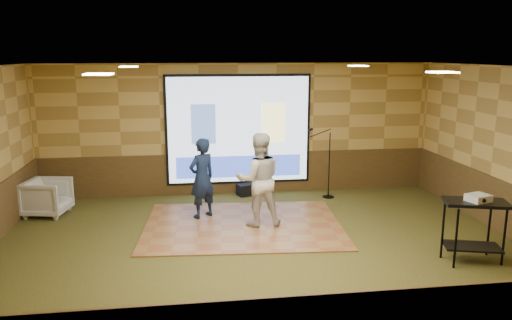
{
  "coord_description": "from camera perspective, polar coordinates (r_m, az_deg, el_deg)",
  "views": [
    {
      "loc": [
        -1.16,
        -7.77,
        3.22
      ],
      "look_at": [
        0.07,
        1.06,
        1.3
      ],
      "focal_mm": 35.0,
      "sensor_mm": 36.0,
      "label": 1
    }
  ],
  "objects": [
    {
      "name": "av_table",
      "position": [
        8.49,
        23.69,
        -6.21
      ],
      "size": [
        0.94,
        0.5,
        0.99
      ],
      "rotation": [
        0.0,
        0.0,
        -0.28
      ],
      "color": "black",
      "rests_on": "ground"
    },
    {
      "name": "projector_screen",
      "position": [
        11.41,
        -2.0,
        3.34
      ],
      "size": [
        3.32,
        0.06,
        2.52
      ],
      "color": "black",
      "rests_on": "room_shell"
    },
    {
      "name": "wainscot_right",
      "position": [
        9.99,
        26.98,
        -5.16
      ],
      "size": [
        0.04,
        7.0,
        0.95
      ],
      "primitive_type": "cube",
      "color": "#483418",
      "rests_on": "ground"
    },
    {
      "name": "duffel_bag",
      "position": [
        11.53,
        -1.07,
        -3.4
      ],
      "size": [
        0.49,
        0.41,
        0.26
      ],
      "primitive_type": "cube",
      "rotation": [
        0.0,
        0.0,
        0.36
      ],
      "color": "black",
      "rests_on": "ground"
    },
    {
      "name": "downlight_nw",
      "position": [
        9.63,
        -14.35,
        10.29
      ],
      "size": [
        0.32,
        0.32,
        0.02
      ],
      "primitive_type": "cube",
      "color": "#FFECBF",
      "rests_on": "room_shell"
    },
    {
      "name": "downlight_se",
      "position": [
        7.12,
        20.53,
        9.37
      ],
      "size": [
        0.32,
        0.32,
        0.02
      ],
      "primitive_type": "cube",
      "color": "#FFECBF",
      "rests_on": "room_shell"
    },
    {
      "name": "downlight_ne",
      "position": [
        10.15,
        11.61,
        10.49
      ],
      "size": [
        0.32,
        0.32,
        0.02
      ],
      "primitive_type": "cube",
      "color": "#FFECBF",
      "rests_on": "room_shell"
    },
    {
      "name": "wainscot_back",
      "position": [
        11.64,
        -1.98,
        -1.5
      ],
      "size": [
        9.0,
        0.04,
        0.95
      ],
      "primitive_type": "cube",
      "color": "#483418",
      "rests_on": "ground"
    },
    {
      "name": "mic_stand",
      "position": [
        11.37,
        8.05,
        -1.85
      ],
      "size": [
        0.63,
        0.26,
        1.61
      ],
      "rotation": [
        0.0,
        0.0,
        0.06
      ],
      "color": "black",
      "rests_on": "ground"
    },
    {
      "name": "ground",
      "position": [
        8.5,
        0.54,
        -10.13
      ],
      "size": [
        9.0,
        9.0,
        0.0
      ],
      "primitive_type": "plane",
      "color": "#2A3417",
      "rests_on": "ground"
    },
    {
      "name": "player_left",
      "position": [
        9.83,
        -6.19,
        -2.06
      ],
      "size": [
        0.69,
        0.64,
        1.59
      ],
      "primitive_type": "imported",
      "rotation": [
        0.0,
        0.0,
        3.75
      ],
      "color": "#131F3D",
      "rests_on": "dance_floor"
    },
    {
      "name": "downlight_sw",
      "position": [
        6.36,
        -17.54,
        9.33
      ],
      "size": [
        0.32,
        0.32,
        0.02
      ],
      "primitive_type": "cube",
      "color": "#FFECBF",
      "rests_on": "room_shell"
    },
    {
      "name": "banquet_chair",
      "position": [
        10.92,
        -22.74,
        -3.96
      ],
      "size": [
        0.95,
        0.93,
        0.74
      ],
      "primitive_type": "imported",
      "rotation": [
        0.0,
        0.0,
        1.38
      ],
      "color": "gray",
      "rests_on": "ground"
    },
    {
      "name": "dance_floor",
      "position": [
        9.57,
        -1.5,
        -7.44
      ],
      "size": [
        3.9,
        3.08,
        0.03
      ],
      "primitive_type": "cube",
      "rotation": [
        0.0,
        0.0,
        -0.07
      ],
      "color": "olive",
      "rests_on": "ground"
    },
    {
      "name": "player_right",
      "position": [
        9.3,
        0.32,
        -2.25
      ],
      "size": [
        0.89,
        0.7,
        1.76
      ],
      "primitive_type": "imported",
      "rotation": [
        0.0,
        0.0,
        3.19
      ],
      "color": "beige",
      "rests_on": "dance_floor"
    },
    {
      "name": "projector",
      "position": [
        8.39,
        24.07,
        -3.98
      ],
      "size": [
        0.39,
        0.36,
        0.11
      ],
      "primitive_type": "cube",
      "rotation": [
        0.0,
        0.0,
        0.31
      ],
      "color": "silver",
      "rests_on": "av_table"
    },
    {
      "name": "room_shell",
      "position": [
        7.94,
        0.57,
        3.99
      ],
      "size": [
        9.04,
        7.04,
        3.02
      ],
      "color": "tan",
      "rests_on": "ground"
    }
  ]
}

